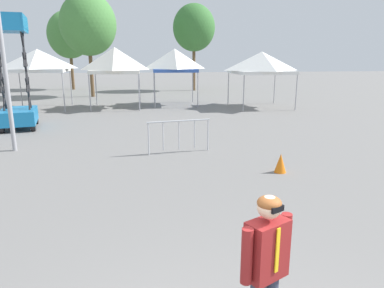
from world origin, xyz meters
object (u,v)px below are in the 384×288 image
Objects in this scene: tree_behind_tents_left at (88,25)px; traffic_cone_lot_center at (280,163)px; canopy_tent_far_right at (38,61)px; canopy_tent_center at (175,60)px; scissor_lift at (17,97)px; tree_behind_tents_right at (194,28)px; person_foreground at (266,266)px; canopy_tent_behind_center at (262,63)px; tree_behind_tents_center at (69,35)px; canopy_tent_right_of_center at (115,60)px; crowd_barrier_mid_lot at (179,130)px.

traffic_cone_lot_center is (7.65, -19.86, -5.15)m from tree_behind_tents_left.
canopy_tent_center is at bearing 4.98° from canopy_tent_far_right.
tree_behind_tents_right is at bearing 59.06° from scissor_lift.
person_foreground reaches higher than traffic_cone_lot_center.
scissor_lift is (-12.55, -5.04, -1.32)m from canopy_tent_behind_center.
tree_behind_tents_center reaches higher than canopy_tent_far_right.
canopy_tent_center is 10.66m from tree_behind_tents_right.
scissor_lift is (-3.77, -5.84, -1.47)m from canopy_tent_right_of_center.
canopy_tent_right_of_center is at bearing -69.13° from tree_behind_tents_center.
canopy_tent_center is 1.71× the size of crowd_barrier_mid_lot.
person_foreground is at bearing -108.15° from canopy_tent_behind_center.
scissor_lift is 13.24m from tree_behind_tents_left.
canopy_tent_far_right is 1.00× the size of canopy_tent_behind_center.
crowd_barrier_mid_lot is at bearing -99.14° from tree_behind_tents_right.
scissor_lift is at bearing -122.84° from canopy_tent_right_of_center.
canopy_tent_center is 5.42m from canopy_tent_behind_center.
canopy_tent_right_of_center is at bearing 174.77° from canopy_tent_behind_center.
canopy_tent_right_of_center reaches higher than traffic_cone_lot_center.
canopy_tent_far_right is at bearing 175.56° from canopy_tent_behind_center.
tree_behind_tents_center reaches higher than traffic_cone_lot_center.
canopy_tent_behind_center is at bearing -5.23° from canopy_tent_right_of_center.
person_foreground is at bearing -96.52° from tree_behind_tents_right.
traffic_cone_lot_center is at bearing -68.93° from tree_behind_tents_left.
tree_behind_tents_left is at bearing 72.25° from canopy_tent_far_right.
crowd_barrier_mid_lot is (7.20, -11.01, -2.09)m from canopy_tent_far_right.
scissor_lift is at bearing -120.94° from tree_behind_tents_right.
tree_behind_tents_left is 1.01× the size of tree_behind_tents_right.
canopy_tent_center is at bearing 42.40° from scissor_lift.
canopy_tent_center is at bearing 161.38° from canopy_tent_behind_center.
tree_behind_tents_left is 9.59m from tree_behind_tents_right.
canopy_tent_behind_center is at bearing 71.85° from person_foreground.
canopy_tent_right_of_center reaches higher than canopy_tent_center.
canopy_tent_center is at bearing -104.71° from tree_behind_tents_right.
scissor_lift is at bearing -137.60° from canopy_tent_center.
canopy_tent_behind_center is 0.45× the size of tree_behind_tents_right.
tree_behind_tents_right reaches higher than canopy_tent_behind_center.
tree_behind_tents_right is at bearing 75.29° from canopy_tent_center.
scissor_lift is 8.22m from crowd_barrier_mid_lot.
tree_behind_tents_right is (-2.52, 11.69, 2.88)m from canopy_tent_behind_center.
tree_behind_tents_left is at bearing 136.13° from canopy_tent_center.
tree_behind_tents_center is at bearing 103.85° from person_foreground.
canopy_tent_far_right reaches higher than person_foreground.
tree_behind_tents_center reaches higher than person_foreground.
canopy_tent_right_of_center reaches higher than canopy_tent_behind_center.
traffic_cone_lot_center is (9.73, -13.39, -2.58)m from canopy_tent_far_right.
tree_behind_tents_center is at bearing 134.41° from canopy_tent_behind_center.
canopy_tent_right_of_center is 11.33m from crowd_barrier_mid_lot.
traffic_cone_lot_center is (1.65, -14.09, -2.57)m from canopy_tent_center.
crowd_barrier_mid_lot is 3.50m from traffic_cone_lot_center.
canopy_tent_far_right is 6.71× the size of traffic_cone_lot_center.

